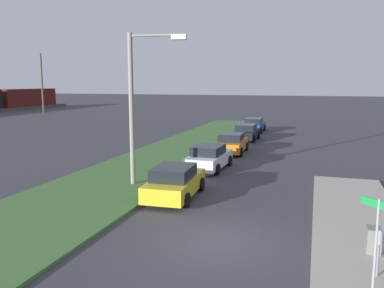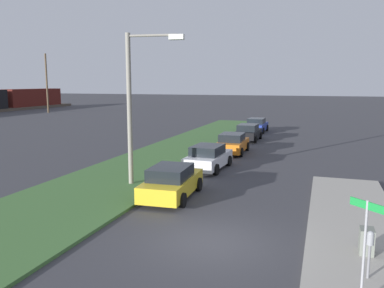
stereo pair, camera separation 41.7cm
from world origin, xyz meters
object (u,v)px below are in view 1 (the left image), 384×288
Objects in this scene: street_sign at (376,238)px; streetlight at (138,98)px; parked_car_orange at (232,143)px; parked_car_black at (246,132)px; parked_car_yellow at (175,182)px; parking_meter at (379,244)px; parked_car_blue at (254,125)px; parked_car_white at (209,157)px; distant_utility_pole at (42,83)px; utility_box at (373,242)px.

streetlight reaches higher than street_sign.
parked_car_orange is 6.72m from parked_car_black.
parked_car_yellow reaches higher than parking_meter.
parked_car_yellow is 1.01× the size of parked_car_blue.
streetlight is at bearing 157.33° from parked_car_white.
distant_utility_pole reaches higher than parked_car_yellow.
parked_car_yellow is 10.18m from street_sign.
street_sign reaches higher than parked_car_white.
parked_car_black is at bearing -119.32° from distant_utility_pole.
distant_utility_pole is (21.73, 38.68, 4.28)m from parked_car_black.
parked_car_black is at bearing 18.74° from utility_box.
parked_car_white is 6.50m from streetlight.
parked_car_blue is 3.06× the size of parking_meter.
parked_car_black is at bearing -7.75° from streetlight.
utility_box is at bearing -163.71° from parked_car_blue.
parked_car_yellow and parked_car_white have the same top height.
utility_box is at bearing -120.12° from parked_car_yellow.
parked_car_white is 5.86m from parked_car_orange.
street_sign is (-1.38, 0.28, 0.65)m from parking_meter.
parking_meter is 0.54× the size of street_sign.
streetlight is (-17.43, 2.37, 3.67)m from parked_car_black.
street_sign is (-19.02, -7.27, 0.99)m from parked_car_orange.
street_sign is (-25.75, -7.34, 0.99)m from parked_car_black.
parked_car_orange and parked_car_blue have the same top height.
parked_car_black is at bearing 15.92° from street_sign.
parked_car_white is at bearing -25.23° from streetlight.
parked_car_yellow is 0.58× the size of streetlight.
parked_car_white is at bearing -2.28° from parked_car_yellow.
parking_meter is (-11.79, -7.71, 0.33)m from parked_car_white.
parking_meter is at bearing -158.24° from parked_car_orange.
parked_car_blue is at bearing 15.35° from utility_box.
parked_car_blue is (18.93, 0.18, 0.00)m from parked_car_white.
parked_car_yellow is at bearing -119.75° from streetlight.
parked_car_white is (6.19, 0.07, 0.00)m from parked_car_yellow.
parked_car_blue is at bearing -111.82° from distant_utility_pole.
streetlight is at bearing 49.44° from street_sign.
parked_car_blue is at bearing 0.05° from parked_car_orange.
street_sign is 0.35× the size of streetlight.
street_sign is at bearing -165.72° from parked_car_blue.
parking_meter is 1.57× the size of utility_box.
streetlight reaches higher than parked_car_white.
parked_car_yellow is at bearing 178.19° from parked_car_orange.
distant_utility_pole reaches higher than utility_box.
parked_car_blue reaches higher than utility_box.
street_sign reaches higher than parked_car_yellow.
parking_meter is at bearing -134.87° from distant_utility_pole.
parked_car_orange reaches higher than parking_meter.
parked_car_blue is 30.18m from utility_box.
utility_box is 0.12× the size of streetlight.
parked_car_white is 1.01× the size of parked_car_blue.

